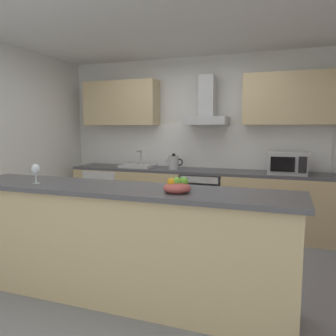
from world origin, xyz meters
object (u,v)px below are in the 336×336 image
oven (203,200)px  microwave (288,163)px  sink (138,166)px  kettle (174,162)px  range_hood (207,109)px  refrigerator (108,195)px  wine_glass (36,170)px  fruit_bowl (177,187)px

oven → microwave: 1.29m
sink → kettle: (0.61, -0.04, 0.08)m
microwave → range_hood: (-1.15, 0.16, 0.74)m
kettle → microwave: bearing=0.2°
oven → refrigerator: (-1.61, -0.00, -0.03)m
microwave → sink: size_ratio=1.00×
wine_glass → fruit_bowl: 1.35m
refrigerator → kettle: size_ratio=2.94×
refrigerator → fruit_bowl: 3.06m
refrigerator → microwave: microwave is taller
microwave → fruit_bowl: microwave is taller
kettle → range_hood: bearing=19.7°
refrigerator → range_hood: 2.11m
microwave → range_hood: bearing=172.2°
oven → kettle: (-0.45, -0.03, 0.55)m
refrigerator → wine_glass: wine_glass is taller
kettle → oven: bearing=4.2°
oven → fruit_bowl: bearing=-81.7°
microwave → kettle: 1.60m
sink → wine_glass: size_ratio=2.81×
sink → range_hood: (1.06, 0.12, 0.86)m
oven → kettle: size_ratio=2.77×
refrigerator → oven: bearing=0.1°
microwave → fruit_bowl: (-0.82, -2.25, 0.01)m
range_hood → wine_glass: 2.71m
microwave → range_hood: 1.37m
range_hood → refrigerator: bearing=-175.3°
microwave → refrigerator: bearing=179.5°
kettle → wine_glass: size_ratio=1.62×
sink → kettle: bearing=-4.2°
refrigerator → fruit_bowl: (1.94, -2.27, 0.63)m
range_hood → sink: bearing=-173.6°
kettle → fruit_bowl: bearing=-70.7°
microwave → wine_glass: (-2.17, -2.27, 0.08)m
sink → fruit_bowl: size_ratio=2.27×
refrigerator → fruit_bowl: fruit_bowl is taller
oven → fruit_bowl: 2.38m
refrigerator → fruit_bowl: size_ratio=3.86×
oven → fruit_bowl: size_ratio=3.64×
microwave → sink: 2.21m
refrigerator → range_hood: bearing=4.7°
microwave → kettle: bearing=-179.8°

